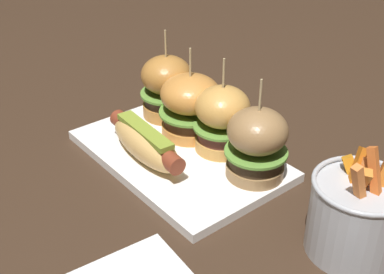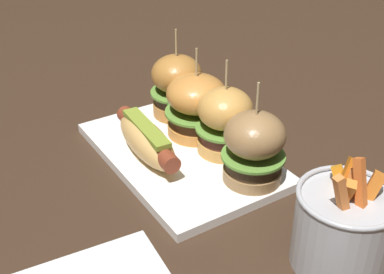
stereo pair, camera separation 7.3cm
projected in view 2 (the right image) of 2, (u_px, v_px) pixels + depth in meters
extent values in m
plane|color=#382619|center=(181.00, 158.00, 0.78)|extent=(3.00, 3.00, 0.00)
cube|color=white|center=(181.00, 154.00, 0.78)|extent=(0.32, 0.21, 0.01)
ellipsoid|color=#DFAB5F|center=(147.00, 140.00, 0.75)|extent=(0.17, 0.06, 0.05)
cylinder|color=brown|center=(147.00, 137.00, 0.75)|extent=(0.17, 0.04, 0.03)
cube|color=olive|center=(146.00, 128.00, 0.74)|extent=(0.12, 0.03, 0.01)
cylinder|color=#B67734|center=(177.00, 108.00, 0.87)|extent=(0.08, 0.08, 0.02)
cylinder|color=#3B2C1F|center=(177.00, 98.00, 0.86)|extent=(0.08, 0.08, 0.02)
cylinder|color=#609338|center=(177.00, 92.00, 0.86)|extent=(0.09, 0.09, 0.00)
ellipsoid|color=#B67734|center=(177.00, 74.00, 0.84)|extent=(0.08, 0.08, 0.06)
cylinder|color=tan|center=(176.00, 47.00, 0.82)|extent=(0.00, 0.00, 0.06)
cylinder|color=#CE843B|center=(196.00, 128.00, 0.82)|extent=(0.09, 0.09, 0.02)
cylinder|color=#462B18|center=(196.00, 118.00, 0.81)|extent=(0.08, 0.08, 0.02)
cylinder|color=#609338|center=(196.00, 112.00, 0.80)|extent=(0.10, 0.10, 0.00)
ellipsoid|color=#CE843B|center=(196.00, 94.00, 0.79)|extent=(0.09, 0.09, 0.06)
cylinder|color=tan|center=(196.00, 67.00, 0.76)|extent=(0.00, 0.00, 0.06)
cylinder|color=gold|center=(224.00, 145.00, 0.77)|extent=(0.08, 0.08, 0.02)
cylinder|color=#562D25|center=(224.00, 134.00, 0.76)|extent=(0.07, 0.07, 0.02)
cylinder|color=#609338|center=(224.00, 128.00, 0.76)|extent=(0.09, 0.09, 0.00)
ellipsoid|color=gold|center=(225.00, 108.00, 0.74)|extent=(0.08, 0.08, 0.06)
cylinder|color=tan|center=(226.00, 80.00, 0.72)|extent=(0.00, 0.00, 0.06)
cylinder|color=#9B7346|center=(252.00, 174.00, 0.71)|extent=(0.08, 0.08, 0.02)
cylinder|color=#3C2C1B|center=(253.00, 163.00, 0.70)|extent=(0.08, 0.08, 0.02)
cylinder|color=#609338|center=(253.00, 156.00, 0.69)|extent=(0.09, 0.09, 0.00)
ellipsoid|color=#9B7346|center=(255.00, 135.00, 0.68)|extent=(0.08, 0.08, 0.06)
cylinder|color=tan|center=(257.00, 104.00, 0.65)|extent=(0.00, 0.00, 0.06)
cylinder|color=#B7BABF|center=(342.00, 231.00, 0.57)|extent=(0.11, 0.11, 0.09)
torus|color=#B7BABF|center=(349.00, 196.00, 0.55)|extent=(0.11, 0.11, 0.01)
cube|color=orange|center=(350.00, 198.00, 0.55)|extent=(0.02, 0.03, 0.07)
cube|color=orange|center=(366.00, 199.00, 0.55)|extent=(0.02, 0.04, 0.07)
cube|color=orange|center=(343.00, 190.00, 0.57)|extent=(0.04, 0.02, 0.06)
cube|color=orange|center=(343.00, 200.00, 0.55)|extent=(0.04, 0.03, 0.07)
cube|color=orange|center=(361.00, 198.00, 0.54)|extent=(0.04, 0.02, 0.09)
cube|color=#CA6314|center=(342.00, 190.00, 0.56)|extent=(0.03, 0.05, 0.07)
cube|color=orange|center=(343.00, 205.00, 0.53)|extent=(0.02, 0.04, 0.08)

